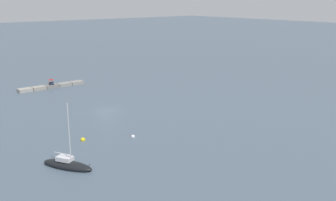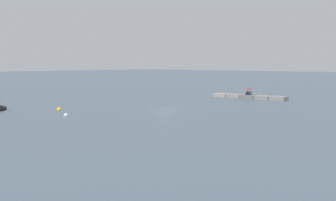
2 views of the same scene
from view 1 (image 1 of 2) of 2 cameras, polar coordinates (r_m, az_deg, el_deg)
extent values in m
plane|color=#475666|center=(64.12, -8.86, -1.49)|extent=(500.00, 500.00, 0.00)
cube|color=gray|center=(85.10, -13.13, 2.53)|extent=(2.63, 1.80, 0.65)
cube|color=gray|center=(83.98, -14.80, 2.27)|extent=(2.63, 1.80, 0.65)
cube|color=slate|center=(82.92, -16.51, 1.99)|extent=(2.63, 1.80, 0.65)
cube|color=gray|center=(81.94, -18.26, 1.71)|extent=(2.63, 1.80, 0.65)
cube|color=gray|center=(81.05, -20.05, 1.42)|extent=(2.63, 1.80, 0.65)
cube|color=#1E2333|center=(82.72, -16.31, 2.27)|extent=(0.36, 0.42, 0.16)
cube|color=navy|center=(82.94, -16.40, 2.42)|extent=(0.40, 0.22, 0.52)
sphere|color=tan|center=(82.87, -16.42, 2.66)|extent=(0.22, 0.22, 0.22)
cube|color=#1E2333|center=(82.48, -16.66, 2.21)|extent=(0.36, 0.42, 0.16)
cube|color=#232328|center=(82.70, -16.74, 2.36)|extent=(0.40, 0.22, 0.52)
sphere|color=tan|center=(82.63, -16.76, 2.60)|extent=(0.22, 0.22, 0.22)
cylinder|color=black|center=(82.78, -16.59, 2.57)|extent=(0.02, 0.02, 1.05)
cone|color=#B21E1E|center=(82.66, -16.62, 2.96)|extent=(1.13, 1.13, 0.20)
sphere|color=black|center=(82.64, -16.62, 3.05)|extent=(0.05, 0.05, 0.05)
ellipsoid|color=black|center=(44.06, -14.37, -9.12)|extent=(4.42, 6.16, 1.04)
cube|color=silver|center=(43.94, -14.76, -8.14)|extent=(1.72, 1.99, 0.48)
cylinder|color=silver|center=(42.44, -14.16, -4.60)|extent=(0.10, 0.10, 6.47)
cylinder|color=silver|center=(43.90, -15.09, -7.43)|extent=(1.08, 1.91, 0.08)
sphere|color=black|center=(42.33, -11.34, -9.12)|extent=(0.14, 0.14, 0.14)
sphere|color=white|center=(51.71, -5.11, -5.25)|extent=(0.50, 0.50, 0.50)
sphere|color=yellow|center=(51.50, -12.25, -5.60)|extent=(0.59, 0.59, 0.59)
camera|label=2|loc=(69.30, 40.32, 1.52)|focal=45.37mm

